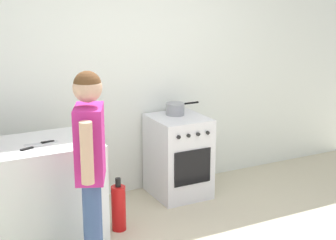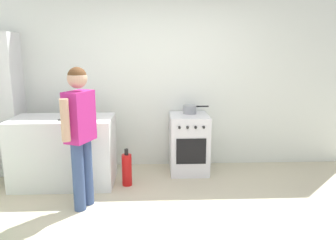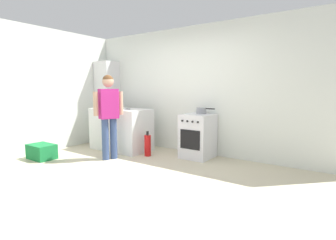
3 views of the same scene
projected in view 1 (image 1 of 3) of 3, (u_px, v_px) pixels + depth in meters
name	position (u px, v px, depth m)	size (l,w,h in m)	color
back_wall	(132.00, 71.00, 5.33)	(6.00, 0.10, 2.60)	silver
counter_unit	(21.00, 197.00, 4.31)	(1.30, 0.70, 0.90)	silver
oven_left	(178.00, 156.00, 5.39)	(0.55, 0.62, 0.85)	silver
pot	(175.00, 109.00, 5.36)	(0.37, 0.19, 0.12)	gray
knife_utility	(41.00, 143.00, 4.24)	(0.25, 0.04, 0.01)	silver
knife_bread	(38.00, 146.00, 4.16)	(0.34, 0.14, 0.01)	silver
person	(90.00, 158.00, 3.76)	(0.32, 0.53, 1.59)	#384C7A
fire_extinguisher	(119.00, 207.00, 4.65)	(0.13, 0.13, 0.50)	red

